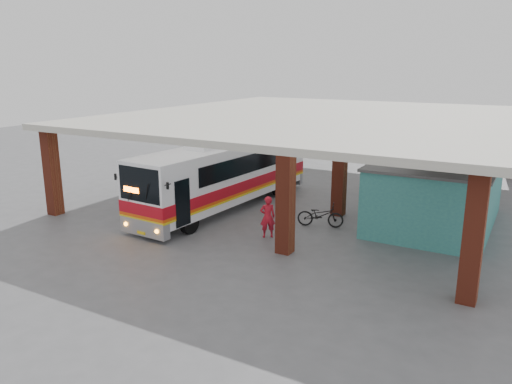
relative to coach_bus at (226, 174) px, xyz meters
The scene contains 8 objects.
ground 3.44m from the coach_bus, 26.12° to the right, with size 90.00×90.00×0.00m, color #515154.
brick_columns 5.51m from the coach_bus, 42.44° to the left, with size 20.10×21.60×4.35m.
canopy_roof 6.65m from the coach_bus, 59.01° to the left, with size 21.00×23.00×0.30m, color beige.
shop_building 10.48m from the coach_bus, 14.99° to the left, with size 5.20×8.20×3.11m.
coach_bus is the anchor object (origin of this frame).
motorcycle 5.74m from the coach_bus, ahead, with size 0.75×2.14×1.12m, color black.
pedestrian 5.20m from the coach_bus, 36.09° to the right, with size 0.68×0.44×1.86m, color red.
red_chair 9.55m from the coach_bus, 35.17° to the left, with size 0.40×0.40×0.74m.
Camera 1 is at (11.41, -20.02, 7.40)m, focal length 35.00 mm.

